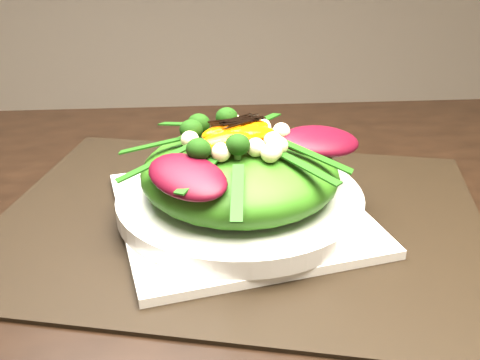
{
  "coord_description": "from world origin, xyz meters",
  "views": [
    {
      "loc": [
        -0.06,
        -0.5,
        1.06
      ],
      "look_at": [
        -0.01,
        0.04,
        0.8
      ],
      "focal_mm": 42.0,
      "sensor_mm": 36.0,
      "label": 1
    }
  ],
  "objects": [
    {
      "name": "macadamia_nut",
      "position": [
        0.0,
        0.0,
        0.85
      ],
      "size": [
        0.02,
        0.02,
        0.02
      ],
      "primitive_type": "sphere",
      "rotation": [
        0.0,
        0.0,
        0.01
      ],
      "color": "beige",
      "rests_on": "lettuce_mound"
    },
    {
      "name": "orange_segment",
      "position": [
        -0.01,
        0.06,
        0.85
      ],
      "size": [
        0.06,
        0.04,
        0.02
      ],
      "primitive_type": "ellipsoid",
      "rotation": [
        0.0,
        0.0,
        -0.18
      ],
      "color": "#EF5E03",
      "rests_on": "lettuce_mound"
    },
    {
      "name": "lettuce_mound",
      "position": [
        -0.01,
        0.04,
        0.81
      ],
      "size": [
        0.27,
        0.27,
        0.07
      ],
      "primitive_type": "ellipsoid",
      "rotation": [
        0.0,
        0.0,
        -0.3
      ],
      "color": "#306613",
      "rests_on": "salad_bowl"
    },
    {
      "name": "plate_base",
      "position": [
        -0.01,
        0.04,
        0.76
      ],
      "size": [
        0.31,
        0.31,
        0.01
      ],
      "primitive_type": "cube",
      "rotation": [
        0.0,
        0.0,
        0.22
      ],
      "color": "white",
      "rests_on": "placemat"
    },
    {
      "name": "salad_bowl",
      "position": [
        -0.01,
        0.04,
        0.77
      ],
      "size": [
        0.29,
        0.29,
        0.02
      ],
      "primitive_type": "cylinder",
      "rotation": [
        0.0,
        0.0,
        0.07
      ],
      "color": "silver",
      "rests_on": "plate_base"
    },
    {
      "name": "broccoli_floret",
      "position": [
        -0.07,
        0.06,
        0.86
      ],
      "size": [
        0.04,
        0.04,
        0.03
      ],
      "primitive_type": "sphere",
      "rotation": [
        0.0,
        0.0,
        0.36
      ],
      "color": "black",
      "rests_on": "lettuce_mound"
    },
    {
      "name": "placemat",
      "position": [
        -0.01,
        0.04,
        0.75
      ],
      "size": [
        0.61,
        0.52,
        0.0
      ],
      "primitive_type": "cube",
      "rotation": [
        0.0,
        0.0,
        -0.24
      ],
      "color": "black",
      "rests_on": "dining_table"
    },
    {
      "name": "radicchio_leaf",
      "position": [
        0.07,
        0.05,
        0.84
      ],
      "size": [
        0.1,
        0.08,
        0.02
      ],
      "primitive_type": "ellipsoid",
      "rotation": [
        0.0,
        0.0,
        0.24
      ],
      "color": "#3F0612",
      "rests_on": "lettuce_mound"
    },
    {
      "name": "dining_table",
      "position": [
        0.0,
        0.0,
        0.73
      ],
      "size": [
        1.6,
        0.9,
        0.75
      ],
      "primitive_type": "cube",
      "color": "black",
      "rests_on": "floor"
    },
    {
      "name": "balsamic_drizzle",
      "position": [
        -0.01,
        0.06,
        0.86
      ],
      "size": [
        0.04,
        0.01,
        0.0
      ],
      "primitive_type": "cube",
      "rotation": [
        0.0,
        0.0,
        -0.18
      ],
      "color": "black",
      "rests_on": "orange_segment"
    }
  ]
}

